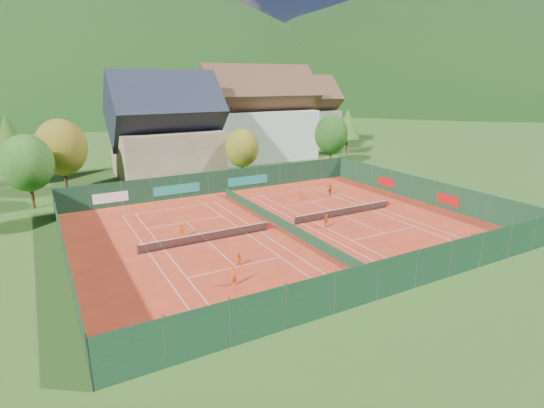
{
  "coord_description": "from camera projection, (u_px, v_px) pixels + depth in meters",
  "views": [
    {
      "loc": [
        -20.78,
        -35.26,
        14.62
      ],
      "look_at": [
        0.0,
        2.0,
        2.0
      ],
      "focal_mm": 28.0,
      "sensor_mm": 36.0,
      "label": 1
    }
  ],
  "objects": [
    {
      "name": "fence_east",
      "position": [
        421.0,
        190.0,
        52.35
      ],
      "size": [
        0.09,
        32.0,
        3.0
      ],
      "color": "#153C22",
      "rests_on": "ground"
    },
    {
      "name": "ground",
      "position": [
        282.0,
        228.0,
        43.39
      ],
      "size": [
        600.0,
        600.0,
        0.0
      ],
      "primitive_type": "plane",
      "color": "#2A5119",
      "rests_on": "ground"
    },
    {
      "name": "player_left_far",
      "position": [
        181.0,
        230.0,
        40.55
      ],
      "size": [
        1.08,
        0.78,
        1.51
      ],
      "primitive_type": "imported",
      "rotation": [
        0.0,
        0.0,
        3.39
      ],
      "color": "#FF5D16",
      "rests_on": "ground"
    },
    {
      "name": "tree_west_mid",
      "position": [
        61.0,
        147.0,
        55.02
      ],
      "size": [
        6.44,
        6.44,
        9.78
      ],
      "color": "#432617",
      "rests_on": "ground"
    },
    {
      "name": "tree_east_front",
      "position": [
        331.0,
        134.0,
        73.16
      ],
      "size": [
        5.72,
        5.72,
        8.69
      ],
      "color": "#452E18",
      "rests_on": "ground"
    },
    {
      "name": "court_markings_left",
      "position": [
        208.0,
        241.0,
        39.64
      ],
      "size": [
        11.03,
        23.83,
        0.0
      ],
      "color": "white",
      "rests_on": "ground"
    },
    {
      "name": "court_markings_right",
      "position": [
        343.0,
        216.0,
        47.12
      ],
      "size": [
        11.03,
        23.83,
        0.0
      ],
      "color": "white",
      "rests_on": "ground"
    },
    {
      "name": "ball_hopper",
      "position": [
        473.0,
        235.0,
        39.65
      ],
      "size": [
        0.34,
        0.34,
        0.8
      ],
      "color": "slate",
      "rests_on": "ground"
    },
    {
      "name": "tennis_net_left",
      "position": [
        209.0,
        236.0,
        39.57
      ],
      "size": [
        13.3,
        0.1,
        1.02
      ],
      "color": "#59595B",
      "rests_on": "ground"
    },
    {
      "name": "player_left_mid",
      "position": [
        239.0,
        259.0,
        34.27
      ],
      "size": [
        0.73,
        0.7,
        1.18
      ],
      "primitive_type": "imported",
      "rotation": [
        0.0,
        0.0,
        -0.65
      ],
      "color": "orange",
      "rests_on": "ground"
    },
    {
      "name": "tennis_net_right",
      "position": [
        345.0,
        211.0,
        47.05
      ],
      "size": [
        13.3,
        0.1,
        1.02
      ],
      "color": "#59595B",
      "rests_on": "ground"
    },
    {
      "name": "player_right_near",
      "position": [
        326.0,
        221.0,
        43.15
      ],
      "size": [
        0.87,
        0.85,
        1.47
      ],
      "primitive_type": "imported",
      "rotation": [
        0.0,
        0.0,
        0.75
      ],
      "color": "orange",
      "rests_on": "ground"
    },
    {
      "name": "tree_center",
      "position": [
        242.0,
        148.0,
        63.27
      ],
      "size": [
        5.01,
        5.01,
        7.6
      ],
      "color": "#422A17",
      "rests_on": "ground"
    },
    {
      "name": "tree_east_back",
      "position": [
        292.0,
        119.0,
        87.11
      ],
      "size": [
        7.15,
        7.15,
        10.86
      ],
      "color": "#4A331A",
      "rests_on": "ground"
    },
    {
      "name": "chalet",
      "position": [
        167.0,
        133.0,
        65.22
      ],
      "size": [
        16.2,
        12.0,
        16.0
      ],
      "color": "tan",
      "rests_on": "ground"
    },
    {
      "name": "tree_west_front",
      "position": [
        27.0,
        163.0,
        48.32
      ],
      "size": [
        5.72,
        5.72,
        8.69
      ],
      "color": "#4A2E1A",
      "rests_on": "ground"
    },
    {
      "name": "fence_west",
      "position": [
        64.0,
        251.0,
        33.61
      ],
      "size": [
        0.04,
        32.0,
        3.0
      ],
      "color": "#12321A",
      "rests_on": "ground"
    },
    {
      "name": "hotel_block_b",
      "position": [
        298.0,
        117.0,
        92.36
      ],
      "size": [
        17.28,
        10.0,
        15.5
      ],
      "color": "silver",
      "rests_on": "ground"
    },
    {
      "name": "tree_west_back",
      "position": [
        9.0,
        138.0,
        58.73
      ],
      "size": [
        5.6,
        5.6,
        10.0
      ],
      "color": "#473019",
      "rests_on": "ground"
    },
    {
      "name": "tree_east_mid",
      "position": [
        348.0,
        124.0,
        84.34
      ],
      "size": [
        5.04,
        5.04,
        9.0
      ],
      "color": "#442F18",
      "rests_on": "ground"
    },
    {
      "name": "loose_ball_1",
      "position": [
        426.0,
        253.0,
        37.02
      ],
      "size": [
        0.07,
        0.07,
        0.07
      ],
      "primitive_type": "sphere",
      "color": "#CCD833",
      "rests_on": "ground"
    },
    {
      "name": "player_right_far_b",
      "position": [
        330.0,
        190.0,
        55.3
      ],
      "size": [
        1.35,
        1.1,
        1.45
      ],
      "primitive_type": "imported",
      "rotation": [
        0.0,
        0.0,
        3.73
      ],
      "color": "#E75C14",
      "rests_on": "ground"
    },
    {
      "name": "loose_ball_0",
      "position": [
        179.0,
        265.0,
        34.58
      ],
      "size": [
        0.07,
        0.07,
        0.07
      ],
      "primitive_type": "sphere",
      "color": "#CCD833",
      "rests_on": "ground"
    },
    {
      "name": "fence_north",
      "position": [
        218.0,
        182.0,
        56.15
      ],
      "size": [
        40.0,
        0.1,
        3.0
      ],
      "color": "#12331F",
      "rests_on": "ground"
    },
    {
      "name": "court_divider",
      "position": [
        282.0,
        223.0,
        43.24
      ],
      "size": [
        0.03,
        28.8,
        1.0
      ],
      "color": "#153B23",
      "rests_on": "ground"
    },
    {
      "name": "clay_pad",
      "position": [
        282.0,
        227.0,
        43.38
      ],
      "size": [
        40.0,
        32.0,
        0.01
      ],
      "primitive_type": "cube",
      "color": "red",
      "rests_on": "ground"
    },
    {
      "name": "fence_south",
      "position": [
        398.0,
        275.0,
        29.56
      ],
      "size": [
        40.0,
        0.04,
        3.0
      ],
      "color": "#143720",
      "rests_on": "ground"
    },
    {
      "name": "hotel_block_a",
      "position": [
        258.0,
        119.0,
        78.91
      ],
      "size": [
        21.6,
        11.0,
        17.25
      ],
      "color": "silver",
      "rests_on": "ground"
    },
    {
      "name": "player_left_near",
      "position": [
        234.0,
        277.0,
        30.98
      ],
      "size": [
        0.63,
        0.53,
        1.48
      ],
      "primitive_type": "imported",
      "rotation": [
        0.0,
        0.0,
        0.37
      ],
      "color": "#F95816",
      "rests_on": "ground"
    },
    {
      "name": "mountain_backdrop",
      "position": [
        131.0,
        170.0,
        263.48
      ],
      "size": [
        820.0,
        530.0,
        242.0
      ],
      "color": "black",
      "rests_on": "ground"
    },
    {
      "name": "player_right_far_a",
      "position": [
        300.0,
        196.0,
        52.97
      ],
      "size": [
        0.7,
        0.57,
        1.23
      ],
      "primitive_type": "imported",
      "rotation": [
        0.0,
        0.0,
        3.49
      ],
      "color": "#EB4914",
      "rests_on": "ground"
    }
  ]
}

